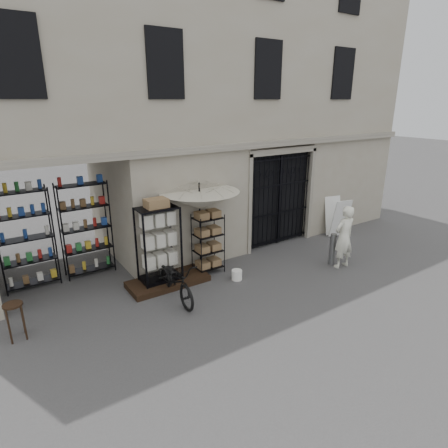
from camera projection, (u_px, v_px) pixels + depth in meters
ground at (280, 283)px, 9.52m from camera, size 80.00×80.00×0.00m
main_building at (198, 98)px, 11.26m from camera, size 14.00×4.00×9.00m
shop_recess at (62, 230)px, 8.90m from camera, size 3.00×1.70×3.00m
shop_shelving at (57, 234)px, 9.35m from camera, size 2.70×0.50×2.50m
iron_gate at (276, 198)px, 11.77m from camera, size 2.50×0.21×3.00m
step_platform at (168, 281)px, 9.46m from camera, size 2.00×0.90×0.15m
display_cabinet at (159, 248)px, 9.13m from camera, size 1.08×0.85×2.04m
wire_rack at (208, 244)px, 9.93m from camera, size 0.78×0.61×1.62m
market_umbrella at (199, 195)px, 9.54m from camera, size 2.33×2.35×2.95m
white_bucket at (237, 275)px, 9.68m from camera, size 0.35×0.35×0.26m
bicycle at (176, 299)px, 8.78m from camera, size 0.66×0.97×1.82m
wooden_stool at (16, 321)px, 7.19m from camera, size 0.47×0.47×0.76m
steel_bollard at (332, 249)px, 10.50m from camera, size 0.22×0.22×0.91m
shopkeeper at (341, 266)px, 10.48m from camera, size 0.75×1.79×0.42m
easel_sign at (337, 217)px, 12.66m from camera, size 0.75×0.83×1.30m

